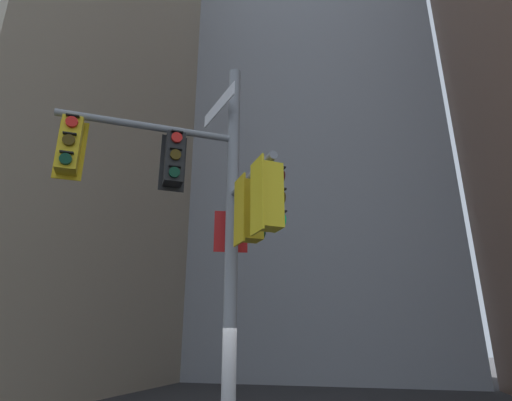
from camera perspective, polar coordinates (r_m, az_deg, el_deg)
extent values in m
cube|color=tan|center=(30.50, -29.55, 15.13)|extent=(17.53, 17.53, 36.34)
cube|color=#9399A3|center=(36.64, 8.33, 9.99)|extent=(17.33, 17.33, 39.88)
cylinder|color=gray|center=(7.47, -3.48, -6.96)|extent=(0.24, 0.24, 7.72)
cylinder|color=gray|center=(8.02, -14.67, 10.01)|extent=(2.79, 1.95, 0.13)
cylinder|color=gray|center=(6.91, -0.77, 3.26)|extent=(1.28, 1.62, 0.13)
cube|color=black|center=(7.96, -11.61, 5.17)|extent=(0.41, 0.29, 1.14)
cube|color=black|center=(7.79, -11.43, 5.72)|extent=(0.47, 0.47, 1.00)
cylinder|color=red|center=(7.76, -11.06, 8.66)|extent=(0.20, 0.16, 0.20)
cube|color=black|center=(7.81, -11.00, 9.46)|extent=(0.22, 0.18, 0.02)
cylinder|color=#3C2C06|center=(7.61, -11.22, 6.32)|extent=(0.20, 0.16, 0.20)
cube|color=black|center=(7.65, -11.16, 7.16)|extent=(0.22, 0.18, 0.02)
cylinder|color=#06311C|center=(7.47, -11.40, 3.89)|extent=(0.20, 0.16, 0.20)
cube|color=black|center=(7.51, -11.33, 4.76)|extent=(0.22, 0.18, 0.02)
cube|color=gold|center=(8.00, -24.56, 6.49)|extent=(0.41, 0.29, 1.14)
cube|color=gold|center=(7.82, -24.68, 7.07)|extent=(0.47, 0.47, 1.00)
cylinder|color=red|center=(7.80, -24.45, 10.01)|extent=(0.20, 0.16, 0.20)
cube|color=black|center=(7.85, -24.34, 10.80)|extent=(0.22, 0.18, 0.02)
cylinder|color=#3C2C06|center=(7.64, -24.81, 7.70)|extent=(0.20, 0.16, 0.20)
cube|color=black|center=(7.69, -24.69, 8.52)|extent=(0.22, 0.18, 0.02)
cylinder|color=#06311C|center=(7.50, -25.18, 5.30)|extent=(0.20, 0.16, 0.20)
cube|color=black|center=(7.55, -25.05, 6.15)|extent=(0.22, 0.18, 0.02)
cube|color=gold|center=(6.65, -2.32, -1.31)|extent=(0.31, 0.40, 1.14)
cube|color=gold|center=(6.71, -0.79, -1.49)|extent=(0.48, 0.48, 1.00)
cylinder|color=#360605|center=(6.89, 0.77, 1.10)|extent=(0.17, 0.20, 0.20)
cube|color=black|center=(6.93, 0.82, 2.03)|extent=(0.19, 0.22, 0.02)
cylinder|color=yellow|center=(6.78, 0.79, -1.68)|extent=(0.17, 0.20, 0.20)
cube|color=black|center=(6.82, 0.83, -0.72)|extent=(0.19, 0.22, 0.02)
cylinder|color=#06311C|center=(6.68, 0.80, -4.54)|extent=(0.17, 0.20, 0.20)
cube|color=black|center=(6.72, 0.84, -3.56)|extent=(0.19, 0.22, 0.02)
cube|color=yellow|center=(5.96, 0.16, 0.79)|extent=(0.31, 0.40, 1.14)
cube|color=yellow|center=(6.03, 1.83, 0.56)|extent=(0.48, 0.48, 1.00)
cylinder|color=#360605|center=(6.23, 3.49, 3.37)|extent=(0.17, 0.20, 0.20)
cube|color=black|center=(6.28, 3.52, 4.37)|extent=(0.19, 0.22, 0.02)
cylinder|color=#3C2C06|center=(6.11, 3.55, 0.33)|extent=(0.17, 0.20, 0.20)
cube|color=black|center=(6.15, 3.58, 1.38)|extent=(0.19, 0.22, 0.02)
cylinder|color=#19C672|center=(6.00, 3.62, -2.82)|extent=(0.17, 0.20, 0.20)
cube|color=black|center=(6.04, 3.65, -1.74)|extent=(0.19, 0.22, 0.02)
cube|color=white|center=(8.45, -5.27, 13.08)|extent=(1.04, 1.07, 0.28)
cube|color=#19479E|center=(8.45, -5.27, 13.08)|extent=(1.01, 1.03, 0.24)
cube|color=red|center=(7.78, -3.55, -4.37)|extent=(0.59, 0.27, 0.80)
cube|color=white|center=(7.78, -3.55, -4.37)|extent=(0.55, 0.25, 0.76)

